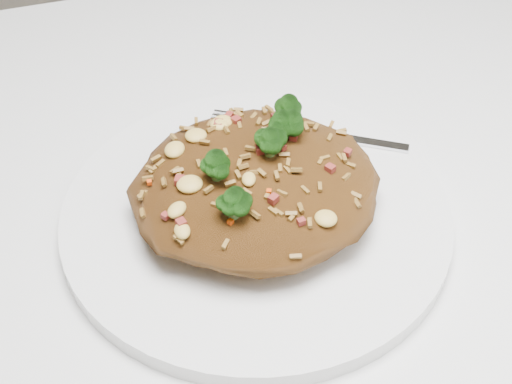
# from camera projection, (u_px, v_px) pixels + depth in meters

# --- Properties ---
(dining_table) EXTENTS (1.20, 0.80, 0.75)m
(dining_table) POSITION_uv_depth(u_px,v_px,m) (194.00, 341.00, 0.56)
(dining_table) COLOR white
(dining_table) RESTS_ON ground
(plate) EXTENTS (0.28, 0.28, 0.01)m
(plate) POSITION_uv_depth(u_px,v_px,m) (256.00, 214.00, 0.52)
(plate) COLOR white
(plate) RESTS_ON dining_table
(fried_rice) EXTENTS (0.18, 0.16, 0.07)m
(fried_rice) POSITION_uv_depth(u_px,v_px,m) (256.00, 176.00, 0.49)
(fried_rice) COLOR brown
(fried_rice) RESTS_ON plate
(fork) EXTENTS (0.14, 0.10, 0.00)m
(fork) POSITION_uv_depth(u_px,v_px,m) (317.00, 134.00, 0.57)
(fork) COLOR silver
(fork) RESTS_ON plate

